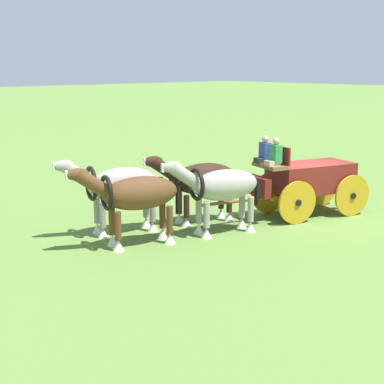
% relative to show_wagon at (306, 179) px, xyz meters
% --- Properties ---
extents(ground_plane, '(220.00, 220.00, 0.00)m').
position_rel_show_wagon_xyz_m(ground_plane, '(-0.17, 0.05, -1.19)').
color(ground_plane, olive).
extents(show_wagon, '(5.71, 2.58, 2.65)m').
position_rel_show_wagon_xyz_m(show_wagon, '(0.00, 0.00, 0.00)').
color(show_wagon, maroon).
rests_on(show_wagon, ground).
extents(draft_horse_rear_near, '(3.05, 1.46, 2.24)m').
position_rel_show_wagon_xyz_m(draft_horse_rear_near, '(3.55, -0.39, 0.18)').
color(draft_horse_rear_near, '#9E998E').
rests_on(draft_horse_rear_near, ground).
extents(draft_horse_rear_off, '(3.09, 1.52, 2.20)m').
position_rel_show_wagon_xyz_m(draft_horse_rear_off, '(3.17, -1.63, 0.15)').
color(draft_horse_rear_off, '#331E14').
rests_on(draft_horse_rear_off, ground).
extents(draft_horse_lead_near, '(3.08, 1.47, 2.26)m').
position_rel_show_wagon_xyz_m(draft_horse_lead_near, '(6.04, -1.13, 0.20)').
color(draft_horse_lead_near, brown).
rests_on(draft_horse_lead_near, ground).
extents(draft_horse_lead_off, '(3.14, 1.55, 2.27)m').
position_rel_show_wagon_xyz_m(draft_horse_lead_off, '(5.66, -2.37, 0.21)').
color(draft_horse_lead_off, '#9E998E').
rests_on(draft_horse_lead_off, ground).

